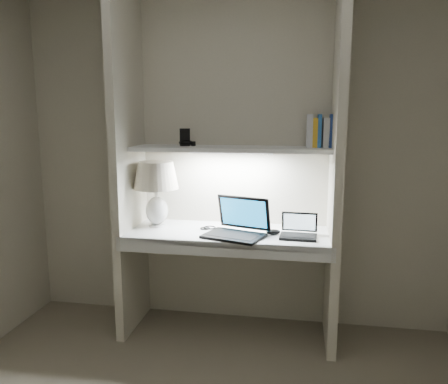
% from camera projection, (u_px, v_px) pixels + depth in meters
% --- Properties ---
extents(back_wall, '(3.20, 0.01, 2.50)m').
position_uv_depth(back_wall, '(234.00, 160.00, 3.29)').
color(back_wall, beige).
rests_on(back_wall, floor).
extents(alcove_panel_left, '(0.06, 0.55, 2.50)m').
position_uv_depth(alcove_panel_left, '(128.00, 162.00, 3.14)').
color(alcove_panel_left, beige).
rests_on(alcove_panel_left, floor).
extents(alcove_panel_right, '(0.06, 0.55, 2.50)m').
position_uv_depth(alcove_panel_right, '(336.00, 166.00, 2.90)').
color(alcove_panel_right, beige).
rests_on(alcove_panel_right, floor).
extents(desk, '(1.40, 0.55, 0.04)m').
position_uv_depth(desk, '(228.00, 234.00, 3.11)').
color(desk, white).
rests_on(desk, alcove_panel_left).
extents(desk_apron, '(1.46, 0.03, 0.10)m').
position_uv_depth(desk_apron, '(222.00, 249.00, 2.86)').
color(desk_apron, silver).
rests_on(desk_apron, desk).
extents(shelf, '(1.40, 0.36, 0.03)m').
position_uv_depth(shelf, '(230.00, 149.00, 3.10)').
color(shelf, silver).
rests_on(shelf, back_wall).
extents(strip_light, '(0.60, 0.04, 0.02)m').
position_uv_depth(strip_light, '(230.00, 152.00, 3.10)').
color(strip_light, white).
rests_on(strip_light, shelf).
extents(table_lamp, '(0.33, 0.33, 0.48)m').
position_uv_depth(table_lamp, '(156.00, 183.00, 3.19)').
color(table_lamp, white).
rests_on(table_lamp, desk).
extents(laptop_main, '(0.47, 0.43, 0.26)m').
position_uv_depth(laptop_main, '(238.00, 227.00, 3.00)').
color(laptop_main, black).
rests_on(laptop_main, desk).
extents(laptop_netbook, '(0.26, 0.23, 0.16)m').
position_uv_depth(laptop_netbook, '(299.00, 231.00, 2.97)').
color(laptop_netbook, black).
rests_on(laptop_netbook, desk).
extents(speaker, '(0.12, 0.09, 0.16)m').
position_uv_depth(speaker, '(249.00, 216.00, 3.24)').
color(speaker, silver).
rests_on(speaker, desk).
extents(mouse, '(0.12, 0.10, 0.04)m').
position_uv_depth(mouse, '(273.00, 232.00, 3.02)').
color(mouse, black).
rests_on(mouse, desk).
extents(cable_coil, '(0.11, 0.11, 0.01)m').
position_uv_depth(cable_coil, '(210.00, 227.00, 3.19)').
color(cable_coil, black).
rests_on(cable_coil, desk).
extents(sticky_note, '(0.09, 0.09, 0.00)m').
position_uv_depth(sticky_note, '(156.00, 226.00, 3.25)').
color(sticky_note, yellow).
rests_on(sticky_note, desk).
extents(book_row, '(0.22, 0.15, 0.23)m').
position_uv_depth(book_row, '(322.00, 132.00, 3.04)').
color(book_row, silver).
rests_on(book_row, shelf).
extents(shelf_box, '(0.08, 0.07, 0.13)m').
position_uv_depth(shelf_box, '(185.00, 137.00, 3.17)').
color(shelf_box, black).
rests_on(shelf_box, shelf).
extents(shelf_gadget, '(0.11, 0.09, 0.05)m').
position_uv_depth(shelf_gadget, '(186.00, 143.00, 3.18)').
color(shelf_gadget, black).
rests_on(shelf_gadget, shelf).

